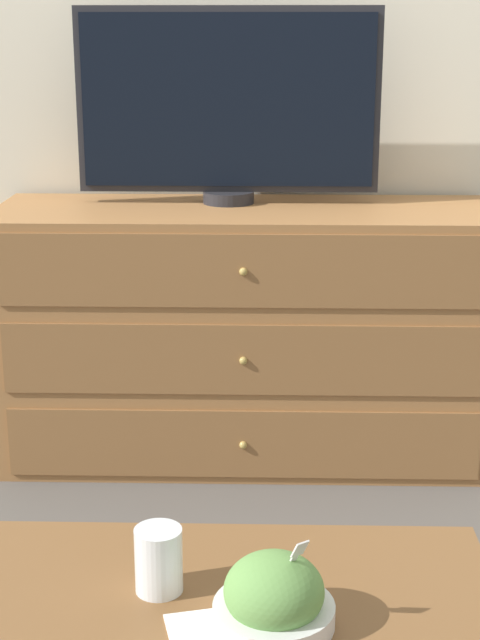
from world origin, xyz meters
TOP-DOWN VIEW (x-y plane):
  - ground_plane at (0.00, 0.00)m, footprint 12.00×12.00m
  - wall_back at (0.00, 0.03)m, footprint 12.00×0.05m
  - dresser at (-0.10, -0.30)m, footprint 1.57×0.55m
  - tv at (-0.16, -0.20)m, footprint 0.95×0.16m
  - coffee_table at (-0.13, -1.82)m, footprint 1.02×0.51m
  - takeout_bowl at (-0.02, -1.91)m, footprint 0.20×0.20m
  - drink_cup at (-0.22, -1.81)m, footprint 0.08×0.08m
  - napkin at (-0.11, -1.95)m, footprint 0.19×0.19m

SIDE VIEW (x-z plane):
  - ground_plane at x=0.00m, z-range 0.00..0.00m
  - coffee_table at x=-0.13m, z-range 0.15..0.56m
  - dresser at x=-0.10m, z-range 0.00..0.82m
  - napkin at x=-0.11m, z-range 0.41..0.42m
  - takeout_bowl at x=-0.02m, z-range 0.38..0.54m
  - drink_cup at x=-0.22m, z-range 0.40..0.52m
  - tv at x=-0.16m, z-range 0.83..1.43m
  - wall_back at x=0.00m, z-range 0.00..2.60m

